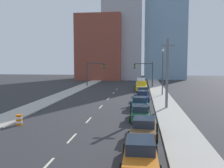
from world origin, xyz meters
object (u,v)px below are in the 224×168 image
Objects in this scene: traffic_signal_right at (147,71)px; sedan_brown at (144,128)px; traffic_signal_left at (92,70)px; sedan_teal at (139,103)px; sedan_navy at (143,92)px; sedan_green at (140,113)px; pickup_truck_white at (141,83)px; pickup_truck_yellow at (142,87)px; sedan_orange at (140,153)px; sedan_blue at (142,96)px; street_lamp at (163,69)px; traffic_barrel at (19,120)px; utility_pole_right_mid at (167,73)px.

sedan_brown is at bearing -91.22° from traffic_signal_right.
sedan_teal is (11.08, -26.17, -3.03)m from traffic_signal_left.
sedan_navy is at bearing -50.84° from traffic_signal_left.
pickup_truck_white is at bearing 89.31° from sedan_green.
pickup_truck_yellow is (11.28, -7.19, -2.93)m from traffic_signal_left.
pickup_truck_white is at bearing 89.53° from sedan_orange.
traffic_signal_left is 11.50m from pickup_truck_white.
sedan_blue reaches higher than sedan_navy.
sedan_green is 0.82× the size of pickup_truck_white.
traffic_signal_left reaches higher than pickup_truck_white.
sedan_teal is at bearing -67.04° from traffic_signal_left.
pickup_truck_yellow is 6.56m from pickup_truck_white.
pickup_truck_yellow is at bearing 91.40° from sedan_navy.
sedan_teal is 12.04m from sedan_navy.
pickup_truck_yellow is at bearing 117.80° from street_lamp.
sedan_teal is (-0.25, 16.67, -0.02)m from sedan_orange.
pickup_truck_yellow is (-0.29, 30.18, 0.10)m from sedan_brown.
sedan_brown is 11.21m from sedan_teal.
sedan_blue is at bearing -119.09° from street_lamp.
traffic_signal_left is 18.49m from sedan_navy.
sedan_green is 5.73m from sedan_teal.
sedan_green is at bearing -89.00° from pickup_truck_yellow.
pickup_truck_white is (-1.24, -0.63, -2.85)m from traffic_signal_right.
traffic_signal_left is 33.96m from sedan_green.
traffic_signal_right is 1.32× the size of sedan_teal.
traffic_signal_right is 3.17m from pickup_truck_white.
street_lamp is 1.79× the size of sedan_green.
sedan_orange is at bearing -88.83° from pickup_truck_yellow.
sedan_orange is 1.10× the size of sedan_green.
sedan_blue is at bearing 93.59° from sedan_brown.
traffic_signal_right is 7.84m from pickup_truck_yellow.
traffic_barrel is 0.22× the size of sedan_teal.
street_lamp reaches higher than pickup_truck_white.
sedan_brown reaches higher than sedan_navy.
pickup_truck_white reaches higher than traffic_barrel.
sedan_brown is 23.23m from sedan_navy.
traffic_barrel is at bearing -143.03° from sedan_teal.
sedan_green is at bearing -116.15° from utility_pole_right_mid.
traffic_barrel is 11.40m from sedan_green.
traffic_barrel is 0.22× the size of sedan_green.
sedan_teal is 0.78× the size of pickup_truck_yellow.
pickup_truck_white reaches higher than sedan_brown.
sedan_teal is at bearing -92.80° from traffic_signal_right.
street_lamp is at bearing 61.46° from sedan_blue.
pickup_truck_white is (-3.64, 13.17, -3.68)m from street_lamp.
pickup_truck_white is (-0.21, 42.21, 0.16)m from sedan_orange.
traffic_signal_right is 37.41m from traffic_barrel.
sedan_brown is (0.24, 5.48, -0.02)m from sedan_orange.
traffic_signal_left is at bearing 119.35° from utility_pole_right_mid.
sedan_green is 24.71m from pickup_truck_yellow.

